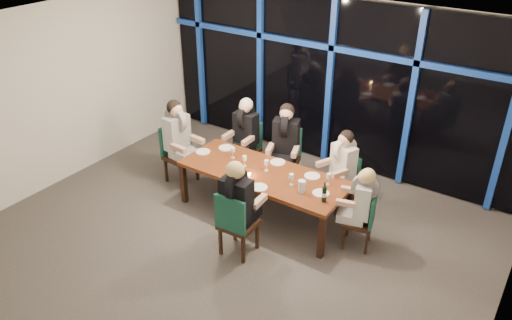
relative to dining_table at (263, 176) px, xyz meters
The scene contains 29 objects.
room 1.56m from the dining_table, 90.00° to the right, with size 7.04×7.00×3.02m.
window_wall 2.30m from the dining_table, 89.70° to the left, with size 6.86×0.43×2.94m.
dining_table is the anchor object (origin of this frame).
chair_far_left 1.36m from the dining_table, 135.18° to the left, with size 0.46×0.46×0.97m.
chair_far_mid 1.01m from the dining_table, 100.85° to the left, with size 0.60×0.60×1.02m.
chair_far_right 1.30m from the dining_table, 43.35° to the left, with size 0.56×0.56×0.92m.
chair_end_left 1.82m from the dining_table, behind, with size 0.51×0.51×1.02m.
chair_end_right 1.63m from the dining_table, ahead, with size 0.49×0.49×0.86m.
chair_near_mid 1.09m from the dining_table, 77.43° to the right, with size 0.49×0.49×1.00m.
diner_far_left 1.32m from the dining_table, 137.70° to the left, with size 0.49×0.61×0.94m.
diner_far_mid 0.96m from the dining_table, 100.09° to the left, with size 0.61×0.69×0.99m.
diner_far_right 1.23m from the dining_table, 41.94° to the left, with size 0.58×0.63×0.90m.
diner_end_left 1.75m from the dining_table, behind, with size 0.65×0.53×0.99m.
diner_end_right 1.55m from the dining_table, ahead, with size 0.58×0.49×0.84m.
diner_near_mid 1.03m from the dining_table, 76.66° to the right, with size 0.51×0.64×0.97m.
plate_far_left 0.99m from the dining_table, 161.95° to the left, with size 0.24×0.24×0.01m, color white.
plate_far_mid 0.38m from the dining_table, 86.57° to the left, with size 0.24×0.24×0.01m, color white.
plate_far_right 0.74m from the dining_table, 23.81° to the left, with size 0.24×0.24×0.01m, color white.
plate_end_left 1.17m from the dining_table, behind, with size 0.24×0.24×0.01m, color white.
plate_end_right 1.00m from the dining_table, ahead, with size 0.24×0.24×0.01m, color white.
plate_near_mid 0.46m from the dining_table, 64.33° to the right, with size 0.24×0.24×0.01m, color white.
wine_bottle 1.15m from the dining_table, 10.11° to the right, with size 0.07×0.07×0.30m.
water_pitcher 0.79m from the dining_table, 12.67° to the right, with size 0.12×0.10×0.19m.
tea_light 0.25m from the dining_table, 122.02° to the right, with size 0.05×0.05×0.03m, color #FFAA4C.
wine_glass_a 0.39m from the dining_table, behind, with size 0.07×0.07×0.18m.
wine_glass_b 0.21m from the dining_table, 78.70° to the left, with size 0.07×0.07×0.18m.
wine_glass_c 0.57m from the dining_table, ahead, with size 0.07×0.07×0.18m.
wine_glass_d 0.69m from the dining_table, behind, with size 0.07×0.07×0.18m.
wine_glass_e 1.02m from the dining_table, 13.63° to the left, with size 0.07×0.07×0.17m.
Camera 1 is at (3.55, -4.65, 4.54)m, focal length 35.00 mm.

